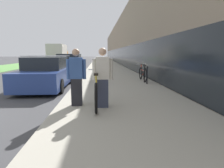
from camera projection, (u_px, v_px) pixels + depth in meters
sidewalk_slab at (106, 66)px, 25.26m from camera, size 4.05×70.00×0.15m
storefront_facade at (146, 43)px, 33.12m from camera, size 10.01×70.00×6.63m
lawn_strip at (23, 65)px, 28.47m from camera, size 5.18×70.00×0.03m
tandem_bicycle at (97, 90)px, 5.66m from camera, size 0.52×2.59×0.95m
person_rider at (103, 78)px, 5.30m from camera, size 0.54×0.21×1.59m
person_bystander at (76, 77)px, 5.48m from camera, size 0.53×0.21×1.57m
bike_rack_hoop at (146, 73)px, 9.72m from camera, size 0.05×0.60×0.84m
cruiser_bike_nearest at (143, 74)px, 10.66m from camera, size 0.52×1.77×0.87m
parked_sedan_curbside at (47, 74)px, 9.26m from camera, size 1.95×4.72×1.50m
vintage_roadster_curbside at (70, 65)px, 15.60m from camera, size 1.97×4.23×1.57m
moving_truck at (58, 54)px, 31.43m from camera, size 2.45×6.03×3.00m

